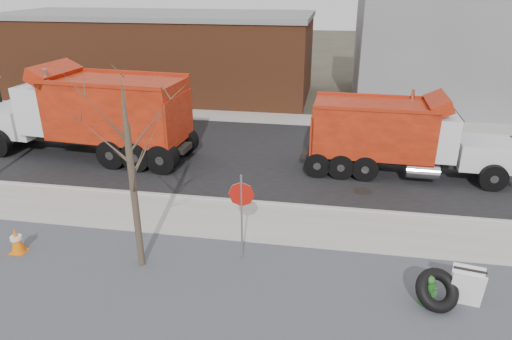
% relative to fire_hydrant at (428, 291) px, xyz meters
% --- Properties ---
extents(ground, '(120.00, 120.00, 0.00)m').
position_rel_fire_hydrant_xyz_m(ground, '(-4.24, 2.96, -0.37)').
color(ground, '#383328').
rests_on(ground, ground).
extents(gravel_verge, '(60.00, 5.00, 0.03)m').
position_rel_fire_hydrant_xyz_m(gravel_verge, '(-4.24, -0.54, -0.35)').
color(gravel_verge, slate).
rests_on(gravel_verge, ground).
extents(sidewalk, '(60.00, 2.50, 0.06)m').
position_rel_fire_hydrant_xyz_m(sidewalk, '(-4.24, 3.21, -0.34)').
color(sidewalk, '#9E9B93').
rests_on(sidewalk, ground).
extents(curb, '(60.00, 0.15, 0.11)m').
position_rel_fire_hydrant_xyz_m(curb, '(-4.24, 4.51, -0.31)').
color(curb, '#9E9B93').
rests_on(curb, ground).
extents(road, '(60.00, 9.40, 0.02)m').
position_rel_fire_hydrant_xyz_m(road, '(-4.24, 9.26, -0.36)').
color(road, black).
rests_on(road, ground).
extents(far_sidewalk, '(60.00, 2.00, 0.06)m').
position_rel_fire_hydrant_xyz_m(far_sidewalk, '(-4.24, 14.96, -0.34)').
color(far_sidewalk, '#9E9B93').
rests_on(far_sidewalk, ground).
extents(building_grey, '(12.00, 10.00, 8.00)m').
position_rel_fire_hydrant_xyz_m(building_grey, '(4.76, 20.96, 3.63)').
color(building_grey, gray).
rests_on(building_grey, ground).
extents(building_brick, '(20.20, 8.20, 5.30)m').
position_rel_fire_hydrant_xyz_m(building_brick, '(-14.24, 19.96, 2.29)').
color(building_brick, brown).
rests_on(building_brick, ground).
extents(bare_tree, '(3.20, 3.20, 5.20)m').
position_rel_fire_hydrant_xyz_m(bare_tree, '(-7.44, 0.36, 2.93)').
color(bare_tree, '#382D23').
rests_on(bare_tree, ground).
extents(fire_hydrant, '(0.45, 0.45, 0.81)m').
position_rel_fire_hydrant_xyz_m(fire_hydrant, '(0.00, 0.00, 0.00)').
color(fire_hydrant, '#33742C').
rests_on(fire_hydrant, ground).
extents(truck_tire, '(1.33, 1.26, 0.96)m').
position_rel_fire_hydrant_xyz_m(truck_tire, '(0.18, -0.07, 0.10)').
color(truck_tire, black).
rests_on(truck_tire, ground).
extents(stop_sign, '(0.70, 0.08, 2.57)m').
position_rel_fire_hydrant_xyz_m(stop_sign, '(-4.78, 1.11, 1.39)').
color(stop_sign, gray).
rests_on(stop_sign, ground).
extents(sandwich_board, '(0.79, 0.58, 1.00)m').
position_rel_fire_hydrant_xyz_m(sandwich_board, '(0.87, 0.09, 0.16)').
color(sandwich_board, white).
rests_on(sandwich_board, ground).
extents(traffic_cone_far, '(0.41, 0.41, 0.79)m').
position_rel_fire_hydrant_xyz_m(traffic_cone_far, '(-11.17, 0.34, 0.03)').
color(traffic_cone_far, orange).
rests_on(traffic_cone_far, ground).
extents(dump_truck_red_a, '(8.07, 2.42, 3.25)m').
position_rel_fire_hydrant_xyz_m(dump_truck_red_a, '(0.04, 8.11, 1.29)').
color(dump_truck_red_a, black).
rests_on(dump_truck_red_a, ground).
extents(dump_truck_red_b, '(9.53, 3.42, 3.94)m').
position_rel_fire_hydrant_xyz_m(dump_truck_red_b, '(-12.72, 7.98, 1.64)').
color(dump_truck_red_b, black).
rests_on(dump_truck_red_b, ground).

